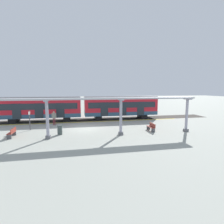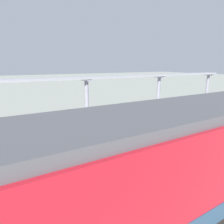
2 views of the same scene
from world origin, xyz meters
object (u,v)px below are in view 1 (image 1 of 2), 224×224
train_near_carriage (41,109)px  bench_mid_platform (12,133)px  train_far_carriage (121,107)px  canopy_pillar_second (47,119)px  canopy_pillar_fourth (187,115)px  passenger_waiting_near_edge (54,116)px  bench_near_end (151,127)px  canopy_pillar_third (121,117)px  platform_info_sign (30,118)px  trash_bin (60,130)px

train_near_carriage → bench_mid_platform: bearing=-7.9°
train_near_carriage → bench_mid_platform: size_ratio=7.36×
train_far_carriage → canopy_pillar_second: 13.21m
canopy_pillar_fourth → bench_mid_platform: bearing=-94.0°
canopy_pillar_second → passenger_waiting_near_edge: bearing=-177.9°
passenger_waiting_near_edge → bench_near_end: bearing=63.9°
canopy_pillar_second → canopy_pillar_fourth: bearing=90.0°
train_near_carriage → train_far_carriage: same height
canopy_pillar_second → bench_mid_platform: size_ratio=2.39×
canopy_pillar_third → passenger_waiting_near_edge: canopy_pillar_third is taller
train_near_carriage → canopy_pillar_fourth: 19.12m
canopy_pillar_third → platform_info_sign: canopy_pillar_third is taller
canopy_pillar_second → bench_mid_platform: bearing=-109.6°
train_near_carriage → bench_near_end: bearing=57.4°
train_far_carriage → passenger_waiting_near_edge: 10.06m
canopy_pillar_third → canopy_pillar_fourth: size_ratio=1.00×
canopy_pillar_third → bench_near_end: canopy_pillar_third is taller
canopy_pillar_fourth → passenger_waiting_near_edge: canopy_pillar_fourth is taller
train_far_carriage → canopy_pillar_fourth: (9.34, 4.99, 0.00)m
train_near_carriage → canopy_pillar_third: canopy_pillar_third is taller
train_near_carriage → trash_bin: train_near_carriage is taller
trash_bin → platform_info_sign: (-2.65, -3.46, 0.84)m
train_far_carriage → bench_near_end: bearing=9.4°
train_near_carriage → train_far_carriage: size_ratio=1.00×
train_far_carriage → trash_bin: 11.72m
train_far_carriage → bench_mid_platform: train_far_carriage is taller
canopy_pillar_third → canopy_pillar_fourth: 7.35m
canopy_pillar_third → canopy_pillar_fourth: (0.00, 7.35, 0.00)m
platform_info_sign → canopy_pillar_third: bearing=67.5°
bench_near_end → platform_info_sign: 13.61m
train_near_carriage → canopy_pillar_third: (9.34, 9.32, 0.00)m
train_near_carriage → trash_bin: bearing=22.2°
canopy_pillar_third → passenger_waiting_near_edge: size_ratio=2.03×
bench_mid_platform → passenger_waiting_near_edge: passenger_waiting_near_edge is taller
canopy_pillar_third → train_near_carriage: bearing=-135.1°
canopy_pillar_second → trash_bin: bearing=143.8°
canopy_pillar_fourth → trash_bin: canopy_pillar_fourth is taller
canopy_pillar_fourth → train_far_carriage: bearing=-151.9°
canopy_pillar_second → canopy_pillar_fourth: same height
bench_near_end → bench_mid_platform: 14.20m
canopy_pillar_fourth → bench_mid_platform: (-1.23, -17.80, -1.39)m
train_far_carriage → platform_info_sign: train_far_carriage is taller
train_far_carriage → trash_bin: (8.06, -8.40, -1.33)m
train_far_carriage → bench_mid_platform: bearing=-57.7°
train_near_carriage → bench_near_end: size_ratio=7.35×
trash_bin → passenger_waiting_near_edge: 5.23m
canopy_pillar_third → bench_near_end: 4.11m
canopy_pillar_second → bench_mid_platform: (-1.23, -3.47, -1.39)m
train_far_carriage → canopy_pillar_third: bearing=-14.2°
bench_mid_platform → passenger_waiting_near_edge: (-5.11, 3.24, 0.67)m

